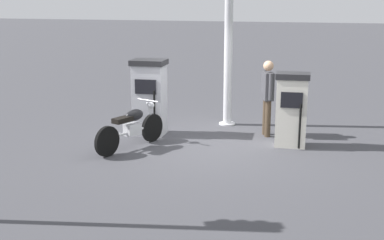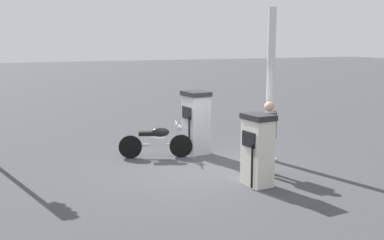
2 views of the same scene
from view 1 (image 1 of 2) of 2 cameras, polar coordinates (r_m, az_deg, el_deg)
The scene contains 6 objects.
ground_plane at distance 10.53m, azimuth 2.14°, elevation -2.98°, with size 120.00×120.00×0.00m, color #424247.
fuel_pump_near at distance 11.31m, azimuth -4.85°, elevation 2.64°, with size 0.66×0.80×1.70m.
fuel_pump_far at distance 10.55m, azimuth 11.25°, elevation 1.19°, with size 0.55×0.72×1.54m.
motorcycle_near_pump at distance 10.34m, azimuth -6.89°, elevation -0.81°, with size 1.86×0.84×0.94m.
attendant_person at distance 11.24m, azimuth 8.59°, elevation 3.05°, with size 0.56×0.33×1.69m.
canopy_support_pole at distance 12.05m, azimuth 4.15°, elevation 8.11°, with size 0.40×0.40×3.87m.
Camera 1 is at (9.74, 2.67, 2.99)m, focal length 46.89 mm.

